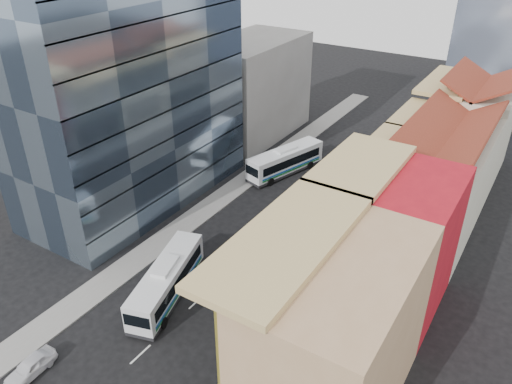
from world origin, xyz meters
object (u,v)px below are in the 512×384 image
Objects in this scene: bus_left_near at (167,280)px; bus_right at (255,269)px; bus_left_far at (285,160)px; sedan_left at (30,367)px; office_tower at (125,71)px; shophouse_tan at (336,338)px.

bus_right is at bearing 29.48° from bus_left_near.
bus_left_near is 0.98× the size of bus_left_far.
bus_right is at bearing -51.06° from bus_left_far.
bus_left_near is 12.20m from sedan_left.
office_tower is 2.67× the size of bus_left_far.
office_tower is at bearing -175.30° from bus_right.
bus_left_far is at bearing 124.47° from shophouse_tan.
office_tower is 29.88m from sedan_left.
bus_left_near is at bearing 172.37° from shophouse_tan.
sedan_left is at bearing -120.49° from bus_left_near.
bus_right is at bearing 144.77° from shophouse_tan.
bus_left_near is 26.14m from bus_left_far.
shophouse_tan is at bearing 23.06° from sedan_left.
shophouse_tan reaches higher than bus_right.
shophouse_tan is 3.54× the size of sedan_left.
bus_left_far is at bearing 133.96° from bus_right.
bus_left_near is at bearing 72.91° from sedan_left.
bus_left_far is (11.63, 14.21, -13.20)m from office_tower.
sedan_left is (11.50, -23.57, -14.33)m from office_tower.
bus_left_far is 2.84× the size of sedan_left.
bus_right is (-11.11, 7.85, -4.45)m from shophouse_tan.
bus_left_far reaches higher than bus_left_near.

